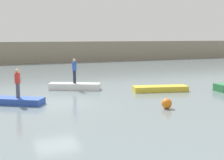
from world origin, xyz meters
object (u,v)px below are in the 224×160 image
rowboat_blue (18,101)px  person_blue_shirt (74,70)px  rowboat_white (75,86)px  person_red_shirt (18,82)px  mooring_buoy (167,104)px  rowboat_yellow (160,89)px

rowboat_blue → person_blue_shirt: person_blue_shirt is taller
rowboat_white → person_blue_shirt: bearing=0.0°
rowboat_white → person_red_shirt: person_red_shirt is taller
rowboat_blue → person_blue_shirt: 5.78m
rowboat_blue → mooring_buoy: (7.26, -4.21, 0.09)m
person_blue_shirt → rowboat_blue: bearing=-140.5°
rowboat_white → mooring_buoy: size_ratio=6.70×
rowboat_yellow → person_blue_shirt: size_ratio=2.15×
rowboat_white → rowboat_yellow: size_ratio=0.96×
rowboat_white → mooring_buoy: mooring_buoy is taller
rowboat_blue → rowboat_yellow: 9.81m
rowboat_blue → mooring_buoy: size_ratio=5.19×
mooring_buoy → rowboat_white: bearing=110.5°
rowboat_blue → person_red_shirt: (0.00, 0.00, 1.12)m
rowboat_yellow → person_red_shirt: person_red_shirt is taller
rowboat_yellow → person_blue_shirt: person_blue_shirt is taller
rowboat_white → mooring_buoy: (2.91, -7.80, 0.04)m
rowboat_yellow → mooring_buoy: mooring_buoy is taller
rowboat_blue → person_red_shirt: bearing=123.4°
person_blue_shirt → rowboat_yellow: bearing=-29.1°
rowboat_blue → person_red_shirt: size_ratio=1.73×
rowboat_blue → mooring_buoy: bearing=3.3°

